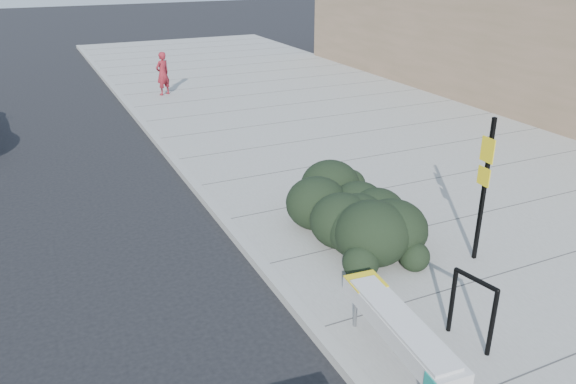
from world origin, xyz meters
name	(u,v)px	position (x,y,z in m)	size (l,w,h in m)	color
ground	(318,337)	(0.00, 0.00, 0.00)	(120.00, 120.00, 0.00)	black
sidewalk_near	(417,167)	(5.60, 5.00, 0.07)	(11.20, 50.00, 0.15)	gray
curb_near	(211,204)	(0.00, 5.00, 0.08)	(0.22, 50.00, 0.17)	#9E9E99
bench	(399,327)	(0.60, -1.09, 0.72)	(0.69, 2.42, 0.72)	gray
bike_rack	(473,304)	(1.75, -1.16, 0.78)	(0.19, 0.71, 1.05)	black
sign_post	(484,182)	(3.48, 0.62, 1.62)	(0.10, 0.30, 2.59)	black
hedge	(355,199)	(2.14, 2.50, 0.82)	(1.78, 3.56, 1.33)	black
pedestrian	(163,74)	(1.56, 15.43, 0.96)	(0.59, 0.39, 1.62)	maroon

